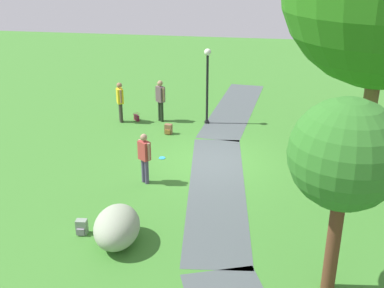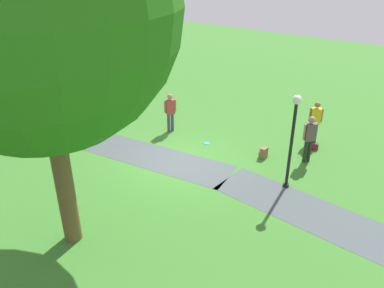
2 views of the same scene
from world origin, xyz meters
TOP-DOWN VIEW (x-y plane):
  - ground_plane at (0.00, 0.00)m, footprint 48.00×48.00m
  - footpath_segment_near at (-6.02, 0.20)m, footprint 8.12×2.44m
  - footpath_segment_mid at (1.94, 0.29)m, footprint 8.14×2.62m
  - young_tree_near_path at (6.14, 3.22)m, footprint 2.25×2.25m
  - lamp_post at (-3.83, -0.80)m, footprint 0.28×0.28m
  - lawn_boulder at (5.26, -1.84)m, footprint 1.71×1.30m
  - woman_with_handbag at (-3.39, -4.41)m, footprint 0.47×0.38m
  - man_near_boulder at (-3.76, -2.77)m, footprint 0.42×0.43m
  - passerby_on_path at (1.89, -1.99)m, footprint 0.41×0.44m
  - handbag_on_grass at (-3.66, -3.82)m, footprint 0.38×0.38m
  - backpack_by_boulder at (4.97, -2.90)m, footprint 0.28×0.30m
  - spare_backpack_on_lawn at (-2.35, -2.15)m, footprint 0.29×0.30m
  - frisbee_on_grass at (-0.01, -1.88)m, footprint 0.23×0.23m

SIDE VIEW (x-z plane):
  - ground_plane at x=0.00m, z-range 0.00..0.00m
  - footpath_segment_near at x=-6.02m, z-range 0.00..0.01m
  - footpath_segment_mid at x=1.94m, z-range 0.00..0.01m
  - frisbee_on_grass at x=-0.01m, z-range 0.00..0.02m
  - handbag_on_grass at x=-3.66m, z-range -0.01..0.29m
  - backpack_by_boulder at x=4.97m, z-range -0.01..0.39m
  - spare_backpack_on_lawn at x=-2.35m, z-range -0.01..0.39m
  - lawn_boulder at x=5.26m, z-range 0.00..0.98m
  - passerby_on_path at x=1.89m, z-range 0.13..1.78m
  - woman_with_handbag at x=-3.39m, z-range 0.14..1.85m
  - man_near_boulder at x=-3.76m, z-range 0.15..1.93m
  - lamp_post at x=-3.83m, z-range 0.39..3.54m
  - young_tree_near_path at x=6.14m, z-range 1.02..5.37m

